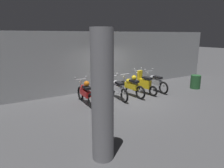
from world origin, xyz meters
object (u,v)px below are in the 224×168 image
object	(u,v)px
motorbike_slot_0	(85,92)
motorbike_slot_3	(131,86)
motorbike_slot_5	(155,82)
support_pillar	(102,97)
motorbike_slot_2	(117,88)
motorbike_slot_1	(101,90)
trash_bin	(195,82)
motorbike_slot_4	(144,84)

from	to	relation	value
motorbike_slot_0	motorbike_slot_3	size ratio (longest dim) A/B	1.00
motorbike_slot_5	support_pillar	world-z (taller)	support_pillar
motorbike_slot_0	motorbike_slot_2	xyz separation A→B (m)	(1.64, -0.05, -0.04)
motorbike_slot_1	support_pillar	distance (m)	4.65
motorbike_slot_5	support_pillar	size ratio (longest dim) A/B	0.62
motorbike_slot_3	motorbike_slot_5	distance (m)	1.64
motorbike_slot_2	motorbike_slot_0	bearing A→B (deg)	178.12
motorbike_slot_1	motorbike_slot_2	xyz separation A→B (m)	(0.82, -0.13, -0.03)
motorbike_slot_3	support_pillar	xyz separation A→B (m)	(-3.74, -3.86, 1.05)
motorbike_slot_5	trash_bin	bearing A→B (deg)	-18.81
trash_bin	motorbike_slot_5	bearing A→B (deg)	161.19
motorbike_slot_2	motorbike_slot_3	size ratio (longest dim) A/B	1.00
motorbike_slot_4	trash_bin	world-z (taller)	motorbike_slot_4
trash_bin	motorbike_slot_1	bearing A→B (deg)	171.23
motorbike_slot_2	motorbike_slot_4	distance (m)	1.63
motorbike_slot_1	trash_bin	bearing A→B (deg)	-8.77
motorbike_slot_2	motorbike_slot_3	distance (m)	0.82
motorbike_slot_3	trash_bin	distance (m)	4.07
motorbike_slot_3	trash_bin	bearing A→B (deg)	-10.23
motorbike_slot_5	support_pillar	distance (m)	6.76
motorbike_slot_4	trash_bin	xyz separation A→B (m)	(3.19, -0.72, -0.15)
motorbike_slot_3	motorbike_slot_2	bearing A→B (deg)	178.57
motorbike_slot_1	motorbike_slot_3	distance (m)	1.64
motorbike_slot_4	trash_bin	bearing A→B (deg)	-12.74
motorbike_slot_3	motorbike_slot_0	bearing A→B (deg)	178.27
motorbike_slot_5	motorbike_slot_0	bearing A→B (deg)	-179.86
motorbike_slot_5	trash_bin	size ratio (longest dim) A/B	2.57
motorbike_slot_0	motorbike_slot_2	bearing A→B (deg)	-1.88
motorbike_slot_3	motorbike_slot_5	bearing A→B (deg)	2.93
motorbike_slot_5	trash_bin	world-z (taller)	motorbike_slot_5
motorbike_slot_4	motorbike_slot_1	bearing A→B (deg)	176.54
motorbike_slot_0	motorbike_slot_3	distance (m)	2.45
motorbike_slot_1	trash_bin	xyz separation A→B (m)	(5.63, -0.87, -0.15)
support_pillar	motorbike_slot_3	bearing A→B (deg)	45.93
motorbike_slot_4	support_pillar	size ratio (longest dim) A/B	0.53
motorbike_slot_4	support_pillar	distance (m)	6.06
motorbike_slot_3	motorbike_slot_4	size ratio (longest dim) A/B	1.16
support_pillar	trash_bin	bearing A→B (deg)	22.09
support_pillar	trash_bin	xyz separation A→B (m)	(7.74, 3.14, -1.20)
motorbike_slot_2	support_pillar	world-z (taller)	support_pillar
motorbike_slot_1	trash_bin	size ratio (longest dim) A/B	2.56
motorbike_slot_3	motorbike_slot_5	size ratio (longest dim) A/B	1.00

